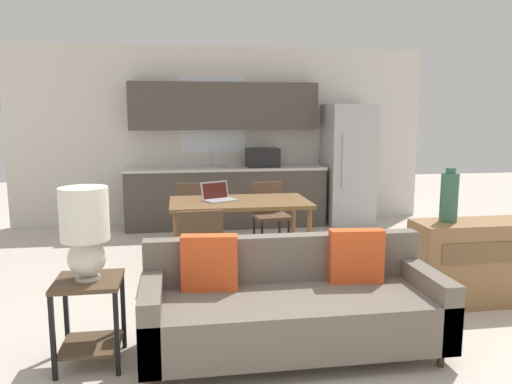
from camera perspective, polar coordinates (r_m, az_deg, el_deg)
The scene contains 14 objects.
ground_plane at distance 3.63m, azimuth 3.56°, elevation -18.79°, with size 20.00×20.00×0.00m, color beige.
wall_back at distance 7.80m, azimuth -3.77°, elevation 6.45°, with size 6.40×0.07×2.70m.
kitchen_counter at distance 7.54m, azimuth -3.42°, elevation 2.48°, with size 2.99×0.65×2.15m.
refrigerator at distance 7.83m, azimuth 10.42°, elevation 3.12°, with size 0.68×0.76×1.83m.
dining_table at distance 5.36m, azimuth -1.89°, elevation -1.71°, with size 1.48×0.84×0.77m.
couch at distance 3.66m, azimuth 4.04°, elevation -12.80°, with size 2.09×0.80×0.84m.
side_table at distance 3.62m, azimuth -18.49°, elevation -12.42°, with size 0.43×0.43×0.59m.
table_lamp at distance 3.47m, azimuth -18.96°, elevation -3.90°, with size 0.32×0.32×0.62m.
credenza at distance 4.91m, azimuth 23.74°, elevation -7.35°, with size 1.12×0.43×0.75m.
vase at distance 4.67m, azimuth 21.21°, elevation -0.51°, with size 0.15×0.15×0.48m.
dining_chair_near_left at distance 4.61m, azimuth -6.50°, elevation -6.26°, with size 0.45×0.45×0.84m.
dining_chair_far_right at distance 6.19m, azimuth 1.55°, elevation -2.29°, with size 0.47×0.47×0.84m.
dining_chair_far_left at distance 6.13m, azimuth -7.15°, elevation -2.47°, with size 0.45×0.45×0.84m.
laptop at distance 5.36m, azimuth -4.38°, elevation -0.47°, with size 0.40×0.37×0.20m.
Camera 1 is at (-0.71, -3.13, 1.68)m, focal length 35.00 mm.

